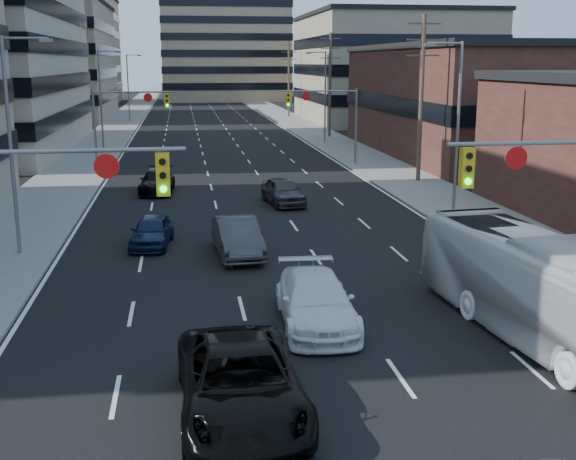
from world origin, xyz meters
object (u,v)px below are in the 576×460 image
at_px(black_pickup, 241,383).
at_px(white_van, 316,301).
at_px(transit_bus, 545,290).
at_px(sedan_blue, 152,231).

distance_m(black_pickup, white_van, 6.27).
height_order(black_pickup, transit_bus, transit_bus).
relative_size(black_pickup, sedan_blue, 1.49).
xyz_separation_m(white_van, transit_bus, (6.29, -2.26, 0.78)).
bearing_deg(transit_bus, black_pickup, -165.70).
bearing_deg(black_pickup, sedan_blue, 98.07).
xyz_separation_m(black_pickup, transit_bus, (9.08, 3.35, 0.72)).
bearing_deg(white_van, sedan_blue, 118.99).
height_order(white_van, transit_bus, transit_bus).
bearing_deg(black_pickup, white_van, 62.61).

